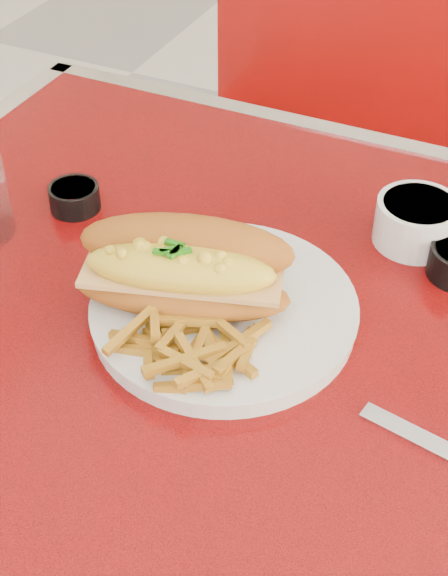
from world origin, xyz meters
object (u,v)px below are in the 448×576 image
at_px(dinner_plate, 224,310).
at_px(sauce_cup_left, 74,196).
at_px(diner_table, 339,463).
at_px(gravy_ramekin, 417,221).
at_px(fork, 256,324).
at_px(mac_hoagie, 183,268).

bearing_deg(dinner_plate, sauce_cup_left, 157.67).
distance_m(diner_table, dinner_plate, 0.22).
height_order(diner_table, gravy_ramekin, gravy_ramekin).
height_order(diner_table, fork, fork).
distance_m(diner_table, fork, 0.21).
height_order(dinner_plate, gravy_ramekin, gravy_ramekin).
height_order(mac_hoagie, sauce_cup_left, mac_hoagie).
relative_size(diner_table, sauce_cup_left, 16.26).
xyz_separation_m(diner_table, sauce_cup_left, (-0.38, 0.10, 0.18)).
height_order(fork, sauce_cup_left, sauce_cup_left).
relative_size(diner_table, dinner_plate, 3.47).
bearing_deg(dinner_plate, fork, -18.84).
height_order(diner_table, dinner_plate, dinner_plate).
bearing_deg(diner_table, dinner_plate, -179.85).
distance_m(mac_hoagie, sauce_cup_left, 0.23).
xyz_separation_m(fork, sauce_cup_left, (-0.28, 0.11, -0.00)).
height_order(fork, gravy_ramekin, gravy_ramekin).
distance_m(mac_hoagie, gravy_ramekin, 0.28).
distance_m(mac_hoagie, fork, 0.09).
distance_m(dinner_plate, fork, 0.04).
bearing_deg(mac_hoagie, sauce_cup_left, 135.09).
xyz_separation_m(mac_hoagie, gravy_ramekin, (0.18, 0.22, -0.03)).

